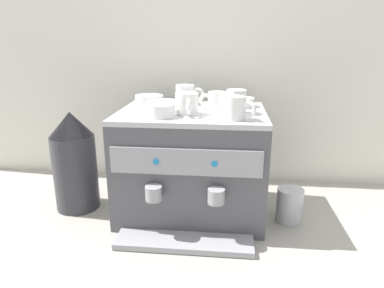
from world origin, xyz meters
name	(u,v)px	position (x,y,z in m)	size (l,w,h in m)	color
ground_plane	(192,209)	(0.00, 0.00, 0.00)	(4.00, 4.00, 0.00)	#9E998E
tiled_backsplash_wall	(200,70)	(0.00, 0.37, 0.53)	(2.80, 0.03, 1.06)	silver
espresso_machine	(192,163)	(0.00, -0.01, 0.20)	(0.55, 0.52, 0.41)	#4C4C51
ceramic_cup_0	(186,94)	(-0.04, 0.14, 0.45)	(0.12, 0.08, 0.08)	white
ceramic_cup_1	(235,102)	(0.16, -0.03, 0.45)	(0.09, 0.10, 0.08)	white
ceramic_cup_2	(216,101)	(0.09, 0.03, 0.44)	(0.11, 0.07, 0.07)	white
ceramic_cup_3	(236,108)	(0.16, -0.13, 0.45)	(0.11, 0.07, 0.08)	white
ceramic_cup_4	(187,104)	(-0.01, -0.06, 0.45)	(0.08, 0.12, 0.08)	white
ceramic_bowl_0	(161,111)	(-0.09, -0.12, 0.43)	(0.10, 0.10, 0.04)	white
ceramic_bowl_1	(149,100)	(-0.18, 0.10, 0.43)	(0.11, 0.11, 0.04)	white
ceramic_bowl_2	(242,102)	(0.19, 0.10, 0.43)	(0.10, 0.10, 0.04)	white
ceramic_bowl_3	(163,106)	(-0.11, 0.00, 0.43)	(0.11, 0.11, 0.04)	white
coffee_grinder	(74,161)	(-0.47, -0.02, 0.20)	(0.17, 0.17, 0.40)	#333338
milk_pitcher	(289,205)	(0.38, -0.05, 0.07)	(0.10, 0.10, 0.13)	#B7B7BC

